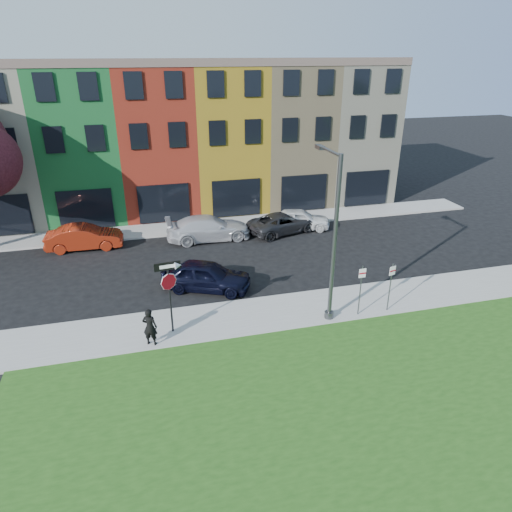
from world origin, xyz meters
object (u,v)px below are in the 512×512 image
object	(u,v)px
stop_sign	(169,283)
sedan_near	(206,276)
street_lamp	(332,239)
man	(150,327)

from	to	relation	value
stop_sign	sedan_near	size ratio (longest dim) A/B	0.68
sedan_near	street_lamp	world-z (taller)	street_lamp
man	street_lamp	xyz separation A→B (m)	(7.70, 0.28, 2.85)
man	street_lamp	bearing A→B (deg)	-156.71
man	street_lamp	size ratio (longest dim) A/B	0.22
street_lamp	sedan_near	bearing A→B (deg)	139.84
stop_sign	street_lamp	xyz separation A→B (m)	(6.78, -0.44, 1.38)
sedan_near	street_lamp	distance (m)	6.92
stop_sign	sedan_near	bearing A→B (deg)	54.78
sedan_near	stop_sign	bearing A→B (deg)	175.01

